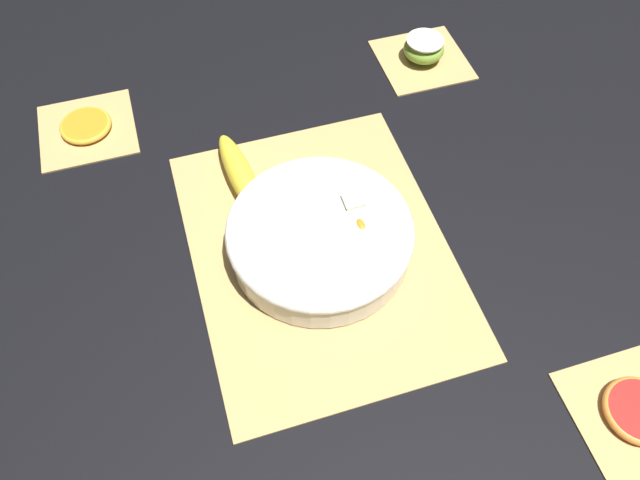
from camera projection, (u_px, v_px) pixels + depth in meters
ground_plane at (320, 251)px, 0.91m from camera, size 6.00×6.00×0.00m
bamboo_mat_center at (320, 250)px, 0.90m from camera, size 0.48×0.36×0.01m
coaster_mat_near_left at (87, 129)px, 1.04m from camera, size 0.16×0.16×0.01m
coaster_mat_far_left at (422, 59)px, 1.14m from camera, size 0.16×0.16×0.01m
coaster_mat_far_right at (636, 413)px, 0.77m from camera, size 0.16×0.16×0.01m
fruit_salad_bowl at (320, 235)px, 0.88m from camera, size 0.26×0.26×0.06m
whole_banana at (241, 176)px, 0.95m from camera, size 0.19×0.06×0.04m
apple_half at (424, 48)px, 1.12m from camera, size 0.07×0.07×0.04m
orange_slice_whole at (86, 125)px, 1.03m from camera, size 0.08×0.08×0.01m
grapefruit_slice at (639, 411)px, 0.76m from camera, size 0.09×0.09×0.01m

